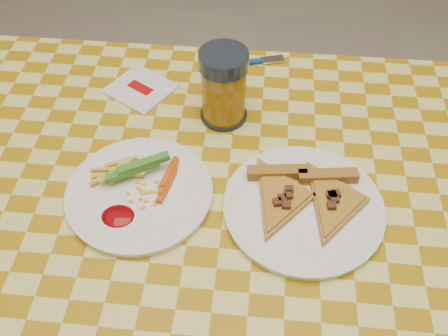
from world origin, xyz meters
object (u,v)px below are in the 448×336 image
at_px(plate_left, 140,194).
at_px(plate_right, 303,208).
at_px(table, 224,236).
at_px(drink_glass, 224,87).

relative_size(plate_left, plate_right, 0.93).
xyz_separation_m(table, plate_right, (0.13, 0.01, 0.08)).
xyz_separation_m(plate_right, drink_glass, (-0.15, 0.21, 0.07)).
bearing_deg(plate_left, plate_right, -0.75).
height_order(plate_left, plate_right, same).
height_order(plate_left, drink_glass, drink_glass).
bearing_deg(plate_left, drink_glass, 59.90).
bearing_deg(drink_glass, plate_left, -120.10).
height_order(plate_right, drink_glass, drink_glass).
distance_m(plate_right, drink_glass, 0.27).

